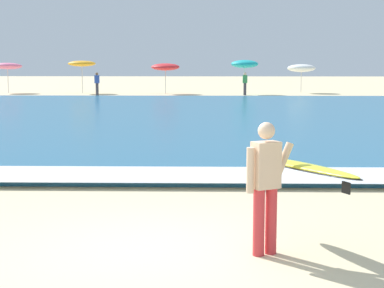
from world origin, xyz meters
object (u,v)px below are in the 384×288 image
(beach_umbrella_4, at_px, (301,68))
(surfer_with_board, at_px, (282,175))
(beach_umbrella_2, at_px, (165,67))
(beachgoer_near_row_left, at_px, (245,83))
(beachgoer_near_row_mid, at_px, (97,83))
(beach_umbrella_1, at_px, (82,64))
(beach_umbrella_3, at_px, (245,64))
(beach_umbrella_0, at_px, (7,66))

(beach_umbrella_4, bearing_deg, surfer_with_board, -99.00)
(beach_umbrella_2, bearing_deg, beachgoer_near_row_left, -18.01)
(beachgoer_near_row_left, distance_m, beachgoer_near_row_mid, 10.17)
(beach_umbrella_1, distance_m, beach_umbrella_3, 11.82)
(beach_umbrella_0, relative_size, beach_umbrella_1, 0.95)
(beach_umbrella_0, xyz_separation_m, beach_umbrella_3, (17.32, -1.36, 0.16))
(beach_umbrella_0, bearing_deg, beach_umbrella_4, 1.64)
(beach_umbrella_2, xyz_separation_m, beachgoer_near_row_mid, (-4.54, -2.43, -1.07))
(beach_umbrella_1, relative_size, beachgoer_near_row_mid, 1.50)
(beach_umbrella_3, bearing_deg, beach_umbrella_0, 175.52)
(beach_umbrella_4, height_order, beachgoer_near_row_left, beach_umbrella_4)
(surfer_with_board, height_order, beachgoer_near_row_left, surfer_with_board)
(beachgoer_near_row_mid, bearing_deg, beach_umbrella_1, 119.14)
(surfer_with_board, bearing_deg, beach_umbrella_0, 112.59)
(surfer_with_board, xyz_separation_m, beachgoer_near_row_left, (1.69, 34.94, -0.19))
(beach_umbrella_4, distance_m, beachgoer_near_row_mid, 14.99)
(beach_umbrella_0, relative_size, beach_umbrella_3, 0.94)
(surfer_with_board, bearing_deg, beachgoer_near_row_mid, 103.84)
(surfer_with_board, relative_size, beachgoer_near_row_mid, 1.47)
(beach_umbrella_4, height_order, beachgoer_near_row_mid, beach_umbrella_4)
(beach_umbrella_0, relative_size, beach_umbrella_4, 1.06)
(beach_umbrella_3, bearing_deg, beach_umbrella_2, 173.26)
(beach_umbrella_1, height_order, beach_umbrella_4, beach_umbrella_1)
(beach_umbrella_0, height_order, beach_umbrella_3, beach_umbrella_3)
(beach_umbrella_0, distance_m, beach_umbrella_2, 11.68)
(beach_umbrella_3, bearing_deg, surfer_with_board, -92.74)
(beachgoer_near_row_mid, bearing_deg, beach_umbrella_3, 9.79)
(beach_umbrella_0, height_order, beachgoer_near_row_left, beach_umbrella_0)
(beachgoer_near_row_left, bearing_deg, beach_umbrella_1, 169.22)
(beach_umbrella_0, distance_m, beachgoer_near_row_mid, 7.86)
(surfer_with_board, bearing_deg, beachgoer_near_row_left, 87.23)
(beach_umbrella_1, distance_m, beach_umbrella_4, 16.10)
(beachgoer_near_row_mid, bearing_deg, surfer_with_board, -76.16)
(beach_umbrella_4, bearing_deg, beachgoer_near_row_left, -144.15)
(beachgoer_near_row_left, bearing_deg, beach_umbrella_0, 171.72)
(beach_umbrella_1, bearing_deg, beach_umbrella_2, -3.81)
(beach_umbrella_2, xyz_separation_m, beach_umbrella_4, (9.95, 1.31, -0.10))
(beach_umbrella_3, xyz_separation_m, beachgoer_near_row_left, (-0.04, -1.16, -1.29))
(beach_umbrella_0, xyz_separation_m, beach_umbrella_2, (11.66, -0.69, -0.05))
(beachgoer_near_row_mid, bearing_deg, beach_umbrella_0, 156.40)
(beach_umbrella_0, relative_size, beach_umbrella_2, 1.03)
(beach_umbrella_3, xyz_separation_m, beach_umbrella_4, (4.30, 1.98, -0.32))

